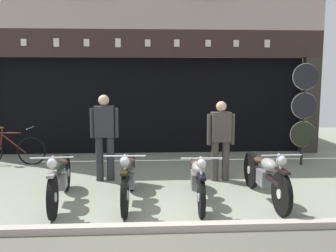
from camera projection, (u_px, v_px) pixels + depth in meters
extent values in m
cube|color=gray|center=(148.00, 156.00, 9.84)|extent=(21.34, 10.00, 0.08)
cube|color=#ACA195|center=(149.00, 230.00, 4.97)|extent=(21.34, 0.16, 0.18)
cube|color=black|center=(148.00, 101.00, 11.94)|extent=(8.59, 4.00, 2.60)
cube|color=#332D28|center=(309.00, 105.00, 10.09)|extent=(0.44, 0.36, 2.60)
cube|color=black|center=(148.00, 100.00, 10.19)|extent=(8.22, 0.03, 2.18)
cube|color=#342321|center=(147.00, 43.00, 9.56)|extent=(9.34, 0.24, 0.70)
cube|color=silver|center=(24.00, 42.00, 9.26)|extent=(0.14, 0.03, 0.17)
cube|color=silver|center=(56.00, 42.00, 9.30)|extent=(0.14, 0.03, 0.21)
cube|color=silver|center=(87.00, 43.00, 9.34)|extent=(0.14, 0.03, 0.18)
cube|color=silver|center=(118.00, 43.00, 9.39)|extent=(0.14, 0.03, 0.22)
cube|color=silver|center=(148.00, 43.00, 9.43)|extent=(0.14, 0.03, 0.18)
cube|color=silver|center=(177.00, 43.00, 9.47)|extent=(0.14, 0.03, 0.18)
cube|color=silver|center=(208.00, 43.00, 9.52)|extent=(0.14, 0.03, 0.17)
cube|color=silver|center=(236.00, 43.00, 9.56)|extent=(0.14, 0.03, 0.17)
cube|color=silver|center=(267.00, 44.00, 9.61)|extent=(0.14, 0.03, 0.20)
cylinder|color=black|center=(53.00, 197.00, 5.36)|extent=(0.12, 0.66, 0.66)
cylinder|color=silver|center=(53.00, 197.00, 5.36)|extent=(0.11, 0.15, 0.14)
cylinder|color=black|center=(66.00, 173.00, 6.75)|extent=(0.13, 0.66, 0.66)
cylinder|color=silver|center=(66.00, 173.00, 6.75)|extent=(0.12, 0.15, 0.14)
cube|color=gray|center=(60.00, 177.00, 6.04)|extent=(0.17, 1.30, 0.07)
cube|color=slate|center=(60.00, 181.00, 6.04)|extent=(0.22, 0.33, 0.26)
ellipsoid|color=black|center=(58.00, 167.00, 5.84)|extent=(0.26, 0.48, 0.20)
ellipsoid|color=#38281E|center=(62.00, 162.00, 6.26)|extent=(0.22, 0.31, 0.10)
cube|color=gray|center=(52.00, 174.00, 5.31)|extent=(0.13, 0.37, 0.04)
sphere|color=silver|center=(52.00, 163.00, 5.35)|extent=(0.15, 0.15, 0.15)
cylinder|color=silver|center=(52.00, 158.00, 5.34)|extent=(0.62, 0.07, 0.02)
cylinder|color=silver|center=(52.00, 177.00, 5.36)|extent=(0.06, 0.28, 0.60)
cylinder|color=black|center=(125.00, 195.00, 5.42)|extent=(0.09, 0.68, 0.68)
cylinder|color=silver|center=(125.00, 195.00, 5.42)|extent=(0.10, 0.15, 0.15)
cylinder|color=black|center=(132.00, 172.00, 6.76)|extent=(0.10, 0.68, 0.68)
cylinder|color=silver|center=(132.00, 172.00, 6.76)|extent=(0.11, 0.15, 0.15)
cube|color=black|center=(129.00, 175.00, 6.08)|extent=(0.11, 1.24, 0.07)
cube|color=slate|center=(129.00, 179.00, 6.09)|extent=(0.21, 0.33, 0.26)
ellipsoid|color=#282726|center=(128.00, 166.00, 5.89)|extent=(0.24, 0.47, 0.20)
ellipsoid|color=#38281E|center=(130.00, 161.00, 6.29)|extent=(0.21, 0.31, 0.10)
cube|color=black|center=(124.00, 172.00, 5.38)|extent=(0.11, 0.36, 0.04)
sphere|color=silver|center=(125.00, 161.00, 5.42)|extent=(0.15, 0.15, 0.15)
cylinder|color=silver|center=(125.00, 156.00, 5.41)|extent=(0.62, 0.04, 0.02)
cylinder|color=silver|center=(125.00, 175.00, 5.42)|extent=(0.04, 0.25, 0.62)
cylinder|color=black|center=(201.00, 197.00, 5.44)|extent=(0.10, 0.60, 0.60)
cylinder|color=silver|center=(201.00, 197.00, 5.44)|extent=(0.11, 0.14, 0.13)
cylinder|color=black|center=(194.00, 173.00, 6.86)|extent=(0.11, 0.60, 0.60)
cylinder|color=silver|center=(194.00, 173.00, 6.86)|extent=(0.12, 0.14, 0.13)
cube|color=black|center=(197.00, 177.00, 6.13)|extent=(0.13, 1.31, 0.07)
cube|color=slate|center=(197.00, 181.00, 6.14)|extent=(0.21, 0.33, 0.26)
ellipsoid|color=gray|center=(198.00, 167.00, 5.94)|extent=(0.24, 0.47, 0.20)
ellipsoid|color=#38281E|center=(196.00, 163.00, 6.36)|extent=(0.21, 0.31, 0.10)
cube|color=black|center=(202.00, 176.00, 5.40)|extent=(0.12, 0.36, 0.04)
sphere|color=silver|center=(201.00, 164.00, 5.44)|extent=(0.15, 0.15, 0.15)
cylinder|color=silver|center=(201.00, 158.00, 5.43)|extent=(0.62, 0.05, 0.02)
cylinder|color=silver|center=(201.00, 178.00, 5.44)|extent=(0.05, 0.29, 0.60)
cylinder|color=black|center=(282.00, 194.00, 5.49)|extent=(0.09, 0.67, 0.67)
cylinder|color=silver|center=(282.00, 194.00, 5.49)|extent=(0.11, 0.15, 0.15)
cylinder|color=black|center=(251.00, 170.00, 6.92)|extent=(0.10, 0.67, 0.67)
cylinder|color=silver|center=(251.00, 170.00, 6.92)|extent=(0.12, 0.15, 0.15)
cube|color=black|center=(265.00, 174.00, 6.19)|extent=(0.12, 1.33, 0.07)
cube|color=slate|center=(265.00, 178.00, 6.20)|extent=(0.21, 0.33, 0.26)
ellipsoid|color=gray|center=(269.00, 165.00, 5.99)|extent=(0.24, 0.47, 0.20)
ellipsoid|color=#38281E|center=(260.00, 160.00, 6.42)|extent=(0.21, 0.31, 0.10)
cube|color=black|center=(283.00, 171.00, 5.44)|extent=(0.11, 0.36, 0.04)
sphere|color=silver|center=(281.00, 160.00, 5.48)|extent=(0.15, 0.15, 0.15)
cylinder|color=silver|center=(282.00, 155.00, 5.47)|extent=(0.62, 0.05, 0.02)
cylinder|color=silver|center=(281.00, 174.00, 5.49)|extent=(0.05, 0.29, 0.60)
cylinder|color=#2D2D33|center=(111.00, 158.00, 7.37)|extent=(0.15, 0.15, 0.91)
cylinder|color=#2D2D33|center=(100.00, 158.00, 7.35)|extent=(0.15, 0.15, 0.91)
cube|color=#2D2D33|center=(104.00, 122.00, 7.26)|extent=(0.39, 0.24, 0.62)
cube|color=white|center=(105.00, 117.00, 7.37)|extent=(0.14, 0.03, 0.34)
cube|color=navy|center=(105.00, 118.00, 7.38)|extent=(0.05, 0.01, 0.32)
cylinder|color=#2D2D33|center=(116.00, 123.00, 7.29)|extent=(0.09, 0.09, 0.59)
cylinder|color=#2D2D33|center=(92.00, 123.00, 7.24)|extent=(0.09, 0.09, 0.59)
sphere|color=beige|center=(104.00, 100.00, 7.21)|extent=(0.21, 0.21, 0.21)
cylinder|color=#47423D|center=(226.00, 160.00, 7.38)|extent=(0.15, 0.15, 0.82)
cylinder|color=#47423D|center=(215.00, 161.00, 7.36)|extent=(0.15, 0.15, 0.82)
cube|color=#47423D|center=(221.00, 127.00, 7.28)|extent=(0.39, 0.23, 0.59)
cube|color=silver|center=(220.00, 123.00, 7.39)|extent=(0.14, 0.03, 0.33)
cube|color=#47234C|center=(219.00, 123.00, 7.40)|extent=(0.05, 0.01, 0.31)
cylinder|color=#47423D|center=(232.00, 129.00, 7.31)|extent=(0.09, 0.09, 0.61)
cylinder|color=#47423D|center=(209.00, 130.00, 7.27)|extent=(0.09, 0.09, 0.61)
sphere|color=beige|center=(221.00, 106.00, 7.23)|extent=(0.21, 0.21, 0.21)
cylinder|color=#232328|center=(303.00, 117.00, 8.57)|extent=(0.06, 0.06, 2.29)
cylinder|color=black|center=(306.00, 77.00, 8.42)|extent=(0.59, 0.03, 0.59)
torus|color=silver|center=(305.00, 77.00, 8.44)|extent=(0.61, 0.04, 0.61)
cylinder|color=black|center=(304.00, 106.00, 8.51)|extent=(0.59, 0.03, 0.59)
torus|color=beige|center=(304.00, 106.00, 8.53)|extent=(0.61, 0.04, 0.61)
cylinder|color=#23281E|center=(303.00, 134.00, 8.60)|extent=(0.59, 0.03, 0.59)
torus|color=beige|center=(303.00, 134.00, 8.61)|extent=(0.61, 0.04, 0.61)
cube|color=silver|center=(82.00, 89.00, 9.90)|extent=(0.64, 0.02, 1.01)
cube|color=#232328|center=(81.00, 74.00, 9.83)|extent=(0.64, 0.01, 0.20)
cube|color=silver|center=(34.00, 92.00, 9.84)|extent=(0.79, 0.02, 0.95)
cube|color=#511E19|center=(33.00, 78.00, 9.77)|extent=(0.79, 0.01, 0.20)
torus|color=black|center=(31.00, 151.00, 8.74)|extent=(0.69, 0.06, 0.69)
cylinder|color=#4C1E19|center=(14.00, 144.00, 8.71)|extent=(0.57, 0.05, 0.48)
cylinder|color=#4C1E19|center=(9.00, 133.00, 8.67)|extent=(0.56, 0.05, 0.03)
cylinder|color=#4C1E19|center=(1.00, 139.00, 8.68)|extent=(0.10, 0.03, 0.52)
cylinder|color=silver|center=(30.00, 128.00, 8.66)|extent=(0.04, 0.50, 0.02)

